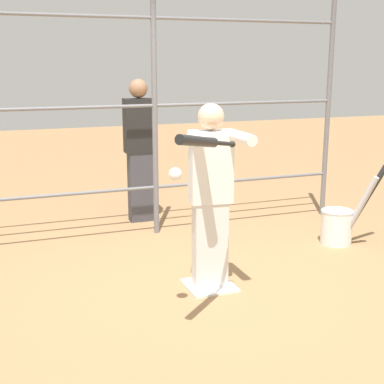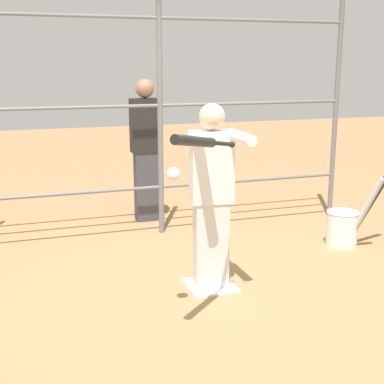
{
  "view_description": "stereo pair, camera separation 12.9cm",
  "coord_description": "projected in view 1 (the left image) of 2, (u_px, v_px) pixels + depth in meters",
  "views": [
    {
      "loc": [
        1.61,
        3.96,
        1.87
      ],
      "look_at": [
        0.23,
        0.19,
        0.9
      ],
      "focal_mm": 50.0,
      "sensor_mm": 36.0,
      "label": 1
    },
    {
      "loc": [
        1.49,
        4.0,
        1.87
      ],
      "look_at": [
        0.23,
        0.19,
        0.9
      ],
      "focal_mm": 50.0,
      "sensor_mm": 36.0,
      "label": 2
    }
  ],
  "objects": [
    {
      "name": "softball_in_flight",
      "position": [
        175.0,
        174.0,
        3.73
      ],
      "size": [
        0.1,
        0.1,
        0.1
      ],
      "color": "white"
    },
    {
      "name": "bystander_behind_fence",
      "position": [
        140.0,
        149.0,
        6.32
      ],
      "size": [
        0.35,
        0.22,
        1.69
      ],
      "color": "#3F3F47",
      "rests_on": "ground"
    },
    {
      "name": "bat_bucket",
      "position": [
        340.0,
        224.0,
        5.64
      ],
      "size": [
        0.67,
        0.52,
        0.85
      ],
      "color": "white",
      "rests_on": "ground"
    },
    {
      "name": "home_plate",
      "position": [
        210.0,
        285.0,
        4.59
      ],
      "size": [
        0.4,
        0.4,
        0.02
      ],
      "color": "white",
      "rests_on": "ground"
    },
    {
      "name": "fence_backstop",
      "position": [
        155.0,
        106.0,
        5.71
      ],
      "size": [
        4.43,
        0.06,
        2.85
      ],
      "color": "slate",
      "rests_on": "ground"
    },
    {
      "name": "baseball_bat_swinging",
      "position": [
        203.0,
        142.0,
        3.44
      ],
      "size": [
        0.66,
        0.63,
        0.2
      ],
      "color": "black"
    },
    {
      "name": "batter",
      "position": [
        211.0,
        192.0,
        4.38
      ],
      "size": [
        0.4,
        0.55,
        1.56
      ],
      "color": "silver",
      "rests_on": "ground"
    },
    {
      "name": "ground_plane",
      "position": [
        210.0,
        286.0,
        4.59
      ],
      "size": [
        24.0,
        24.0,
        0.0
      ],
      "primitive_type": "plane",
      "color": "#9E754C"
    }
  ]
}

